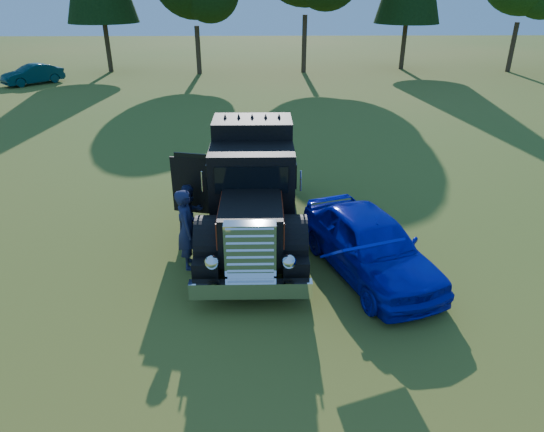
{
  "coord_description": "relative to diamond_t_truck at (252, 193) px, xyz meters",
  "views": [
    {
      "loc": [
        0.8,
        -8.71,
        6.14
      ],
      "look_at": [
        0.99,
        1.4,
        1.31
      ],
      "focal_mm": 32.0,
      "sensor_mm": 36.0,
      "label": 1
    }
  ],
  "objects": [
    {
      "name": "hotrod_coupe",
      "position": [
        2.72,
        -1.85,
        -0.52
      ],
      "size": [
        3.13,
        4.77,
        1.89
      ],
      "color": "#081BBC",
      "rests_on": "ground"
    },
    {
      "name": "ground",
      "position": [
        -0.52,
        -2.86,
        -1.28
      ],
      "size": [
        120.0,
        120.0,
        0.0
      ],
      "primitive_type": "plane",
      "color": "#385F1C",
      "rests_on": "ground"
    },
    {
      "name": "spectator_near",
      "position": [
        -1.51,
        -1.47,
        -0.29
      ],
      "size": [
        0.58,
        0.79,
        1.98
      ],
      "primitive_type": "imported",
      "rotation": [
        0.0,
        0.0,
        1.73
      ],
      "color": "#1C2241",
      "rests_on": "ground"
    },
    {
      "name": "diamond_t_truck",
      "position": [
        0.0,
        0.0,
        0.0
      ],
      "size": [
        3.36,
        7.16,
        3.0
      ],
      "color": "black",
      "rests_on": "ground"
    },
    {
      "name": "spectator_far",
      "position": [
        -1.59,
        -0.31,
        -0.47
      ],
      "size": [
        0.98,
        1.0,
        1.63
      ],
      "primitive_type": "imported",
      "rotation": [
        0.0,
        0.0,
        0.88
      ],
      "color": "#1E2348",
      "rests_on": "ground"
    },
    {
      "name": "distant_teal_car",
      "position": [
        -15.33,
        22.55,
        -0.64
      ],
      "size": [
        3.68,
        3.76,
        1.29
      ],
      "primitive_type": "imported",
      "rotation": [
        0.0,
        0.0,
        -0.77
      ],
      "color": "#082735",
      "rests_on": "ground"
    }
  ]
}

